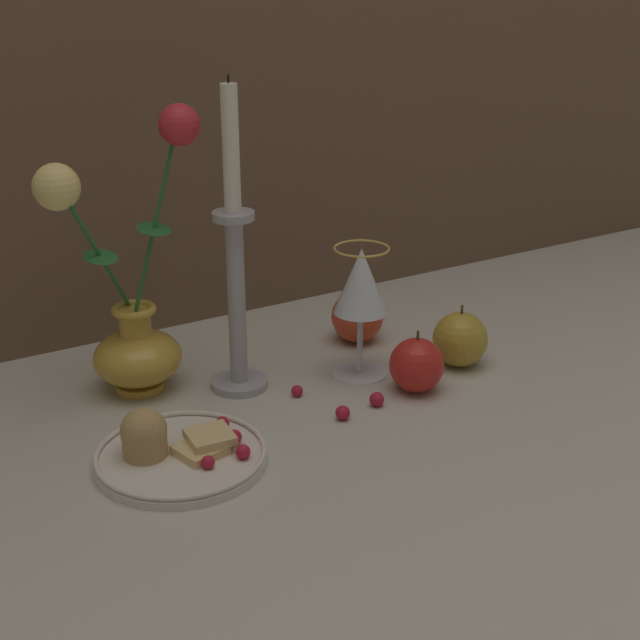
# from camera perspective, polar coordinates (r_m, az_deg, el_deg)

# --- Properties ---
(ground_plane) EXTENTS (2.40, 2.40, 0.00)m
(ground_plane) POSITION_cam_1_polar(r_m,az_deg,el_deg) (1.15, -2.18, -5.08)
(ground_plane) COLOR #B7B2A3
(ground_plane) RESTS_ON ground
(vase) EXTENTS (0.20, 0.11, 0.36)m
(vase) POSITION_cam_1_polar(r_m,az_deg,el_deg) (1.16, -11.96, 0.53)
(vase) COLOR gold
(vase) RESTS_ON ground_plane
(plate_with_pastries) EXTENTS (0.19, 0.19, 0.07)m
(plate_with_pastries) POSITION_cam_1_polar(r_m,az_deg,el_deg) (1.02, -9.32, -8.20)
(plate_with_pastries) COLOR silver
(plate_with_pastries) RESTS_ON ground_plane
(wine_glass) EXTENTS (0.08, 0.08, 0.18)m
(wine_glass) POSITION_cam_1_polar(r_m,az_deg,el_deg) (1.17, 2.64, 2.16)
(wine_glass) COLOR silver
(wine_glass) RESTS_ON ground_plane
(candlestick) EXTENTS (0.08, 0.08, 0.40)m
(candlestick) POSITION_cam_1_polar(r_m,az_deg,el_deg) (1.12, -5.42, 2.84)
(candlestick) COLOR #A3A3A8
(candlestick) RESTS_ON ground_plane
(apple_beside_vase) EXTENTS (0.07, 0.07, 0.08)m
(apple_beside_vase) POSITION_cam_1_polar(r_m,az_deg,el_deg) (1.16, 6.20, -2.89)
(apple_beside_vase) COLOR red
(apple_beside_vase) RESTS_ON ground_plane
(apple_near_glass) EXTENTS (0.08, 0.08, 0.09)m
(apple_near_glass) POSITION_cam_1_polar(r_m,az_deg,el_deg) (1.24, 8.95, -1.23)
(apple_near_glass) COLOR #B2932D
(apple_near_glass) RESTS_ON ground_plane
(apple_at_table_edge) EXTENTS (0.08, 0.08, 0.09)m
(apple_at_table_edge) POSITION_cam_1_polar(r_m,az_deg,el_deg) (1.30, 2.40, 0.22)
(apple_at_table_edge) COLOR #D14223
(apple_at_table_edge) RESTS_ON ground_plane
(berry_near_plate) EXTENTS (0.02, 0.02, 0.02)m
(berry_near_plate) POSITION_cam_1_polar(r_m,az_deg,el_deg) (1.15, -1.39, -4.63)
(berry_near_plate) COLOR #AD192D
(berry_near_plate) RESTS_ON ground_plane
(berry_front_center) EXTENTS (0.02, 0.02, 0.02)m
(berry_front_center) POSITION_cam_1_polar(r_m,az_deg,el_deg) (1.10, 1.47, -5.96)
(berry_front_center) COLOR #AD192D
(berry_front_center) RESTS_ON ground_plane
(berry_by_glass_stem) EXTENTS (0.02, 0.02, 0.02)m
(berry_by_glass_stem) POSITION_cam_1_polar(r_m,az_deg,el_deg) (1.13, 3.65, -5.09)
(berry_by_glass_stem) COLOR #AD192D
(berry_by_glass_stem) RESTS_ON ground_plane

